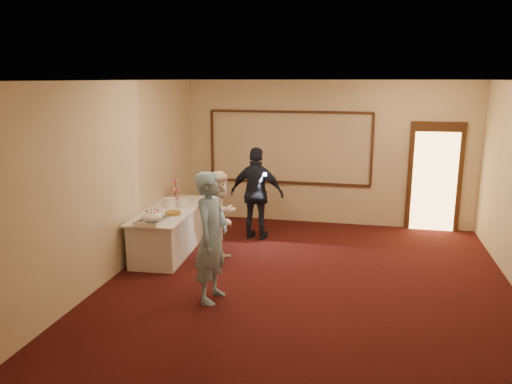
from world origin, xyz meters
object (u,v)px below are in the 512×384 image
at_px(plate_stack_b, 183,201).
at_px(guest, 257,194).
at_px(cupcake_stand, 176,191).
at_px(plate_stack_a, 170,203).
at_px(buffet_table, 170,230).
at_px(pavlova_tray, 152,218).
at_px(woman, 221,217).
at_px(man, 212,237).
at_px(tart, 173,213).

xyz_separation_m(plate_stack_b, guest, (1.22, 0.74, 0.04)).
xyz_separation_m(cupcake_stand, plate_stack_a, (0.16, -0.69, -0.06)).
bearing_deg(cupcake_stand, guest, 7.80).
distance_m(buffet_table, pavlova_tray, 1.01).
height_order(buffet_table, plate_stack_a, plate_stack_a).
bearing_deg(woman, cupcake_stand, 67.93).
height_order(buffet_table, man, man).
bearing_deg(tart, woman, 5.04).
distance_m(pavlova_tray, woman, 1.13).
xyz_separation_m(pavlova_tray, plate_stack_b, (0.07, 1.18, -0.01)).
bearing_deg(guest, man, 94.33).
bearing_deg(man, guest, 5.84).
distance_m(buffet_table, plate_stack_a, 0.49).
relative_size(cupcake_stand, plate_stack_b, 2.22).
relative_size(plate_stack_b, guest, 0.11).
bearing_deg(cupcake_stand, tart, -70.63).
relative_size(cupcake_stand, tart, 1.37).
bearing_deg(woman, plate_stack_b, 76.97).
height_order(man, woman, man).
distance_m(pavlova_tray, man, 1.54).
bearing_deg(cupcake_stand, buffet_table, -76.11).
distance_m(plate_stack_b, guest, 1.42).
distance_m(tart, man, 1.83).
relative_size(plate_stack_a, plate_stack_b, 1.12).
bearing_deg(pavlova_tray, woman, 33.11).
bearing_deg(plate_stack_a, guest, 32.82).
bearing_deg(plate_stack_a, woman, -20.70).
relative_size(tart, man, 0.17).
bearing_deg(man, cupcake_stand, 36.93).
bearing_deg(buffet_table, guest, 37.15).
height_order(buffet_table, woman, woman).
height_order(plate_stack_b, tart, plate_stack_b).
distance_m(plate_stack_a, tart, 0.54).
xyz_separation_m(plate_stack_a, woman, (1.06, -0.40, -0.09)).
bearing_deg(tart, plate_stack_b, 96.03).
relative_size(plate_stack_b, man, 0.10).
bearing_deg(man, woman, 18.08).
xyz_separation_m(plate_stack_b, man, (1.19, -2.07, 0.06)).
bearing_deg(man, pavlova_tray, 61.22).
relative_size(pavlova_tray, plate_stack_a, 2.87).
distance_m(cupcake_stand, guest, 1.57).
bearing_deg(pavlova_tray, plate_stack_a, 96.42).
bearing_deg(plate_stack_b, tart, -83.97).
height_order(plate_stack_a, tart, plate_stack_a).
xyz_separation_m(plate_stack_a, man, (1.37, -1.91, 0.05)).
bearing_deg(plate_stack_a, pavlova_tray, -83.58).
bearing_deg(pavlova_tray, man, -35.14).
distance_m(man, woman, 1.54).
height_order(pavlova_tray, cupcake_stand, cupcake_stand).
bearing_deg(buffet_table, plate_stack_b, 64.18).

